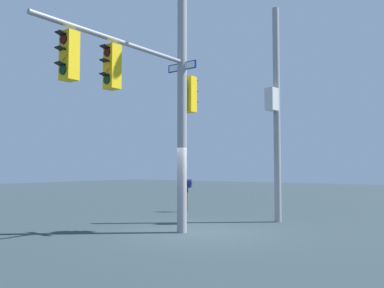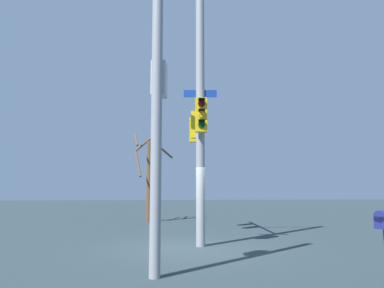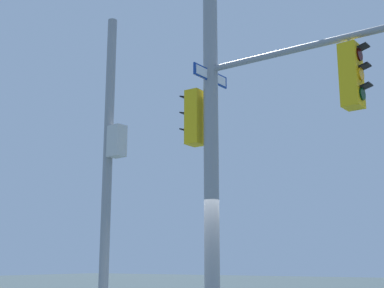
# 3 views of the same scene
# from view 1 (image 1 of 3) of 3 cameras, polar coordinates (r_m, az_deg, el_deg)

# --- Properties ---
(ground_plane) EXTENTS (80.00, 80.00, 0.00)m
(ground_plane) POSITION_cam_1_polar(r_m,az_deg,el_deg) (12.39, 0.98, -12.17)
(ground_plane) COLOR #29373D
(main_signal_pole_assembly) EXTENTS (5.72, 4.01, 9.73)m
(main_signal_pole_assembly) POSITION_cam_1_polar(r_m,az_deg,el_deg) (11.87, -3.14, 11.63)
(main_signal_pole_assembly) COLOR gray
(main_signal_pole_assembly) RESTS_ON ground
(secondary_pole_assembly) EXTENTS (0.67, 0.38, 7.69)m
(secondary_pole_assembly) POSITION_cam_1_polar(r_m,az_deg,el_deg) (14.89, 11.62, 4.58)
(secondary_pole_assembly) COLOR gray
(secondary_pole_assembly) RESTS_ON ground
(mailbox) EXTENTS (0.39, 0.50, 1.41)m
(mailbox) POSITION_cam_1_polar(r_m,az_deg,el_deg) (17.80, -0.77, -5.90)
(mailbox) COLOR #4C3823
(mailbox) RESTS_ON ground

